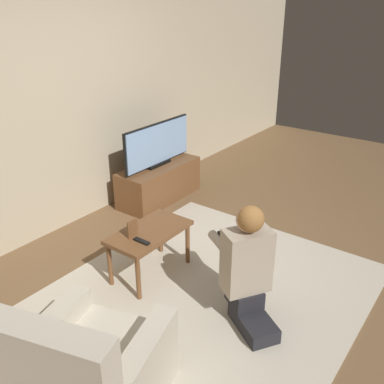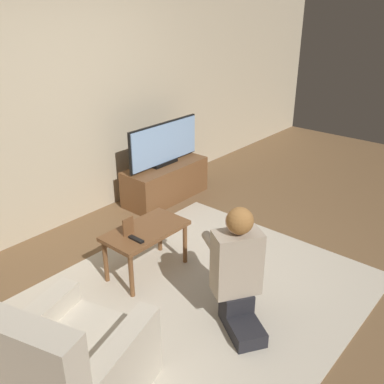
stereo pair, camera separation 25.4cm
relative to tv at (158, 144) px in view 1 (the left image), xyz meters
The scene contains 10 objects.
ground_plane 2.01m from the tv, 126.15° to the right, with size 10.00×10.00×0.00m, color brown.
wall_back 1.33m from the tv, 159.87° to the left, with size 10.00×0.06×2.60m.
rug 2.01m from the tv, 126.15° to the right, with size 2.48×2.28×0.02m.
tv_stand 0.48m from the tv, 90.00° to the right, with size 1.07×0.44×0.43m.
tv is the anchor object (origin of this frame).
coffee_table 1.59m from the tv, 142.19° to the right, with size 0.73×0.40×0.44m.
armchair 2.99m from the tv, 147.30° to the right, with size 1.00×0.94×0.88m.
person_kneeling 2.28m from the tv, 122.99° to the right, with size 0.62×0.77×0.94m.
picture_frame 1.67m from the tv, 146.55° to the right, with size 0.11×0.01×0.15m.
remote 1.77m from the tv, 143.74° to the right, with size 0.04×0.15×0.02m.
Camera 1 is at (-2.43, -1.60, 2.23)m, focal length 40.00 mm.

